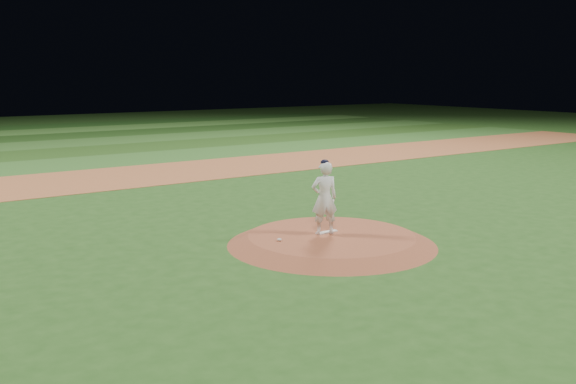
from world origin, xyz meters
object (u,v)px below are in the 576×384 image
(pitching_rubber, at_px, (327,232))
(pitchers_mound, at_px, (332,240))
(pitcher_on_mound, at_px, (324,198))
(rosin_bag, at_px, (279,240))

(pitching_rubber, bearing_deg, pitchers_mound, -105.65)
(pitchers_mound, relative_size, pitcher_on_mound, 2.77)
(rosin_bag, bearing_deg, pitching_rubber, -0.51)
(pitching_rubber, height_order, pitcher_on_mound, pitcher_on_mound)
(pitching_rubber, relative_size, rosin_bag, 5.14)
(pitchers_mound, distance_m, pitcher_on_mound, 1.13)
(rosin_bag, bearing_deg, pitcher_on_mound, -3.22)
(pitcher_on_mound, bearing_deg, rosin_bag, 176.78)
(pitching_rubber, distance_m, pitcher_on_mound, 0.98)
(rosin_bag, height_order, pitcher_on_mound, pitcher_on_mound)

